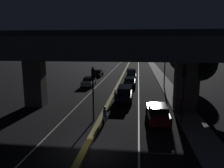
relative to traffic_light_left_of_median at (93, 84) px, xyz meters
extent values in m
plane|color=black|center=(0.62, -5.01, -3.34)|extent=(200.00, 200.00, 0.00)
cube|color=beige|center=(-2.81, 29.99, -3.34)|extent=(0.12, 126.00, 0.00)
cube|color=beige|center=(4.04, 29.99, -3.34)|extent=(0.12, 126.00, 0.00)
cube|color=olive|center=(0.62, 29.99, -3.19)|extent=(0.43, 126.00, 0.29)
cube|color=gray|center=(8.68, 22.99, -3.28)|extent=(2.25, 126.00, 0.12)
cube|color=#5B5956|center=(-7.42, 4.15, -0.57)|extent=(2.01, 1.52, 5.54)
cube|color=#5B5956|center=(8.66, 4.15, -0.57)|extent=(2.01, 1.52, 5.54)
cube|color=#5B5956|center=(0.62, 4.15, 3.11)|extent=(24.02, 13.98, 1.82)
cube|color=#333335|center=(0.62, 4.15, 4.48)|extent=(24.02, 0.40, 0.90)
cylinder|color=black|center=(0.00, -0.10, -0.89)|extent=(0.14, 0.14, 4.89)
cube|color=black|center=(0.00, 0.08, 0.88)|extent=(0.30, 0.28, 0.95)
sphere|color=red|center=(0.00, 0.23, 1.18)|extent=(0.18, 0.18, 0.18)
sphere|color=black|center=(0.00, 0.23, 0.88)|extent=(0.18, 0.18, 0.18)
sphere|color=black|center=(0.00, 0.23, 0.58)|extent=(0.18, 0.18, 0.18)
cylinder|color=black|center=(7.65, -0.10, -0.71)|extent=(0.14, 0.14, 5.25)
cube|color=black|center=(7.65, 0.08, 1.24)|extent=(0.30, 0.28, 0.95)
sphere|color=red|center=(7.65, 0.23, 1.53)|extent=(0.18, 0.18, 0.18)
sphere|color=black|center=(7.65, 0.23, 1.24)|extent=(0.18, 0.18, 0.18)
sphere|color=black|center=(7.65, 0.23, 0.94)|extent=(0.18, 0.18, 0.18)
cylinder|color=#2D2D30|center=(8.08, 16.66, 0.62)|extent=(0.18, 0.18, 7.91)
cylinder|color=#2D2D30|center=(7.31, 16.66, 4.42)|extent=(1.55, 0.10, 0.10)
ellipsoid|color=#F2B759|center=(6.54, 16.66, 4.32)|extent=(0.56, 0.32, 0.24)
cube|color=#591414|center=(5.70, 0.59, -2.64)|extent=(1.87, 4.82, 0.72)
cube|color=black|center=(5.71, 0.35, -2.04)|extent=(1.58, 2.34, 0.48)
cylinder|color=black|center=(4.82, 2.13, -3.00)|extent=(0.22, 0.68, 0.67)
cylinder|color=black|center=(6.48, 2.19, -3.00)|extent=(0.22, 0.68, 0.67)
cylinder|color=black|center=(4.93, -1.01, -3.00)|extent=(0.22, 0.68, 0.67)
cylinder|color=black|center=(6.59, -0.95, -3.00)|extent=(0.22, 0.68, 0.67)
cube|color=red|center=(5.19, -1.82, -2.61)|extent=(0.18, 0.04, 0.11)
cube|color=red|center=(6.39, -1.78, -2.61)|extent=(0.18, 0.04, 0.11)
cube|color=#141938|center=(2.32, 7.30, -2.68)|extent=(1.78, 4.34, 0.65)
cube|color=black|center=(2.32, 7.41, -1.95)|extent=(1.56, 3.12, 0.81)
cylinder|color=black|center=(1.46, 8.72, -3.01)|extent=(0.20, 0.66, 0.66)
cylinder|color=black|center=(3.17, 8.73, -3.01)|extent=(0.20, 0.66, 0.66)
cylinder|color=black|center=(1.47, 5.87, -3.01)|extent=(0.20, 0.66, 0.66)
cylinder|color=black|center=(3.19, 5.88, -3.01)|extent=(0.20, 0.66, 0.66)
cube|color=red|center=(1.72, 5.12, -2.65)|extent=(0.18, 0.03, 0.11)
cube|color=red|center=(2.95, 5.13, -2.65)|extent=(0.18, 0.03, 0.11)
cube|color=black|center=(2.61, 15.89, -2.60)|extent=(1.83, 4.34, 0.78)
cube|color=black|center=(2.61, 15.67, -1.97)|extent=(1.59, 2.09, 0.48)
cylinder|color=black|center=(1.75, 17.32, -2.99)|extent=(0.21, 0.70, 0.70)
cylinder|color=black|center=(3.50, 17.30, -2.99)|extent=(0.21, 0.70, 0.70)
cylinder|color=black|center=(1.72, 14.47, -2.99)|extent=(0.21, 0.70, 0.70)
cylinder|color=black|center=(3.47, 14.45, -2.99)|extent=(0.21, 0.70, 0.70)
cube|color=red|center=(1.97, 13.72, -2.56)|extent=(0.18, 0.03, 0.11)
cube|color=red|center=(3.22, 13.71, -2.56)|extent=(0.18, 0.03, 0.11)
cube|color=gray|center=(2.60, 23.71, -2.68)|extent=(1.98, 4.24, 0.71)
cube|color=black|center=(2.60, 23.81, -1.82)|extent=(1.73, 3.06, 0.99)
cylinder|color=black|center=(1.65, 25.07, -3.03)|extent=(0.21, 0.61, 0.61)
cylinder|color=black|center=(3.49, 25.11, -3.03)|extent=(0.21, 0.61, 0.61)
cylinder|color=black|center=(1.71, 22.30, -3.03)|extent=(0.21, 0.61, 0.61)
cylinder|color=black|center=(3.55, 22.34, -3.03)|extent=(0.21, 0.61, 0.61)
cube|color=red|center=(1.99, 21.58, -2.64)|extent=(0.18, 0.03, 0.11)
cube|color=red|center=(3.31, 21.61, -2.64)|extent=(0.18, 0.03, 0.11)
cube|color=gray|center=(-4.21, 16.55, -2.71)|extent=(1.88, 4.78, 0.67)
cube|color=black|center=(-4.22, 16.79, -2.15)|extent=(1.60, 2.31, 0.46)
cylinder|color=black|center=(-3.32, 15.02, -3.05)|extent=(0.22, 0.59, 0.58)
cylinder|color=black|center=(-5.02, 14.97, -3.05)|extent=(0.22, 0.59, 0.58)
cylinder|color=black|center=(-3.41, 18.14, -3.05)|extent=(0.22, 0.59, 0.58)
cylinder|color=black|center=(-5.11, 18.09, -3.05)|extent=(0.22, 0.59, 0.58)
cube|color=white|center=(-3.67, 18.95, -2.81)|extent=(0.18, 0.04, 0.11)
cube|color=white|center=(-4.89, 18.91, -2.81)|extent=(0.18, 0.04, 0.11)
cube|color=black|center=(-4.61, 26.74, -2.72)|extent=(1.85, 4.42, 0.57)
cube|color=black|center=(-4.60, 26.85, -2.17)|extent=(1.54, 1.80, 0.54)
cylinder|color=black|center=(-3.86, 25.27, -3.01)|extent=(0.23, 0.67, 0.66)
cylinder|color=black|center=(-5.48, 25.34, -3.01)|extent=(0.23, 0.67, 0.66)
cylinder|color=black|center=(-3.73, 28.14, -3.01)|extent=(0.23, 0.67, 0.66)
cylinder|color=black|center=(-5.36, 28.21, -3.01)|extent=(0.23, 0.67, 0.66)
cube|color=white|center=(-3.93, 28.90, -2.81)|extent=(0.18, 0.04, 0.11)
cube|color=white|center=(-5.10, 28.95, -2.81)|extent=(0.18, 0.04, 0.11)
cylinder|color=black|center=(1.12, 0.14, -3.04)|extent=(0.11, 0.60, 0.59)
cylinder|color=black|center=(1.05, -1.23, -3.04)|extent=(0.13, 0.60, 0.59)
cube|color=silver|center=(1.09, -0.54, -2.82)|extent=(0.30, 1.06, 0.32)
cylinder|color=navy|center=(1.09, -0.54, -2.37)|extent=(0.34, 0.34, 0.58)
sphere|color=black|center=(1.09, -0.54, -1.96)|extent=(0.24, 0.24, 0.24)
cube|color=red|center=(1.05, -1.28, -2.82)|extent=(0.08, 0.03, 0.08)
cylinder|color=black|center=(1.19, 7.41, -3.04)|extent=(0.12, 0.59, 0.59)
cylinder|color=black|center=(1.27, 6.21, -3.04)|extent=(0.14, 0.59, 0.59)
cube|color=black|center=(1.23, 6.81, -2.82)|extent=(0.30, 0.93, 0.32)
cylinder|color=beige|center=(1.23, 6.81, -2.41)|extent=(0.34, 0.34, 0.52)
sphere|color=silver|center=(1.23, 6.81, -2.03)|extent=(0.24, 0.24, 0.24)
cube|color=red|center=(1.28, 6.16, -2.82)|extent=(0.08, 0.04, 0.08)
cylinder|color=#2D261E|center=(8.13, 2.70, -2.80)|extent=(0.32, 0.32, 0.84)
cylinder|color=maroon|center=(8.13, 2.70, -2.03)|extent=(0.37, 0.37, 0.70)
sphere|color=tan|center=(8.13, 2.70, -1.56)|extent=(0.23, 0.23, 0.23)
cylinder|color=#38281C|center=(10.68, 6.92, -1.74)|extent=(0.46, 0.46, 3.21)
sphere|color=black|center=(10.68, 6.92, 1.33)|extent=(3.90, 3.90, 3.90)
cylinder|color=#2D2116|center=(11.29, 20.03, -1.92)|extent=(0.37, 0.37, 2.84)
sphere|color=black|center=(11.29, 20.03, 1.16)|extent=(4.42, 4.42, 4.42)
camera|label=1|loc=(3.87, -18.47, 3.45)|focal=35.00mm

